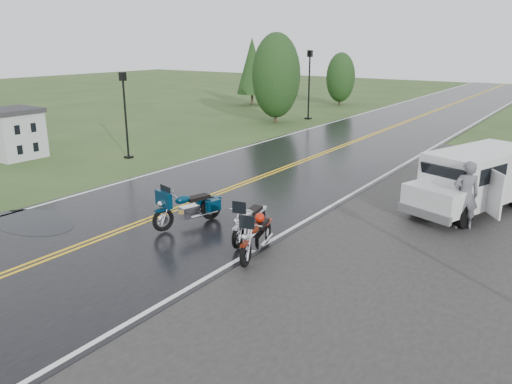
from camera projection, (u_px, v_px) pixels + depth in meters
ground at (134, 226)px, 14.06m from camera, size 120.00×120.00×0.00m
road at (307, 160)px, 21.91m from camera, size 8.00×100.00×0.04m
house_left at (6, 83)px, 21.46m from camera, size 8.60×8.60×6.60m
motorcycle_red at (245, 245)px, 11.25m from camera, size 1.26×2.15×1.20m
motorcycle_teal at (163, 211)px, 13.38m from camera, size 1.33×2.29×1.28m
motorcycle_silver at (238, 228)px, 12.27m from camera, size 1.14×2.11×1.18m
van_white at (420, 184)px, 14.75m from camera, size 3.29×5.19×1.91m
person_at_van at (465, 196)px, 13.58m from camera, size 0.83×0.74×1.91m
lamp_post_near_left at (126, 116)px, 21.79m from camera, size 0.33×0.33×3.80m
lamp_post_far_left at (309, 85)px, 32.90m from camera, size 0.39×0.39×4.52m
tree_left_mid at (276, 85)px, 31.36m from camera, size 3.05×3.05×4.77m
tree_left_far at (340, 83)px, 40.46m from camera, size 2.33×2.33×3.59m
pine_left_far at (252, 72)px, 40.31m from camera, size 2.50×2.50×5.22m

